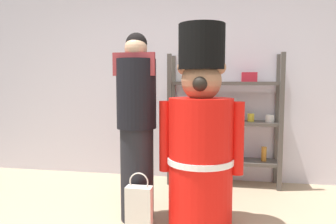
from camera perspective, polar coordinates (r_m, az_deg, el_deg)
back_wall at (r=4.17m, az=3.56°, el=5.92°), size 6.40×0.12×2.60m
merchandise_shelf at (r=3.95m, az=9.87°, el=-1.24°), size 1.35×0.35×1.60m
teddy_bear_guard at (r=2.77m, az=5.88°, el=-5.11°), size 0.73×0.58×1.74m
person_shopper at (r=2.88m, az=-5.65°, el=-2.43°), size 0.37×0.35×1.70m
shopping_bag at (r=2.82m, az=-5.21°, el=-16.76°), size 0.22×0.11×0.51m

